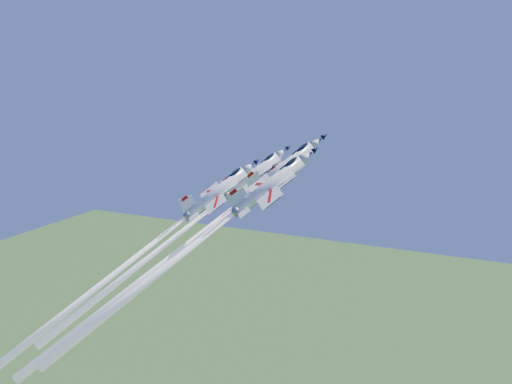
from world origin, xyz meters
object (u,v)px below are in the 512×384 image
at_px(jet_left, 169,241).
at_px(jet_slot, 112,276).
at_px(jet_lead, 178,252).
at_px(jet_right, 185,252).

xyz_separation_m(jet_left, jet_slot, (-4.32, -11.76, -3.57)).
bearing_deg(jet_lead, jet_left, -162.95).
relative_size(jet_right, jet_slot, 0.84).
height_order(jet_left, jet_right, jet_right).
relative_size(jet_lead, jet_left, 1.19).
bearing_deg(jet_left, jet_lead, 17.05).
bearing_deg(jet_left, jet_slot, -58.80).
distance_m(jet_lead, jet_left, 4.10).
height_order(jet_lead, jet_right, jet_lead).
xyz_separation_m(jet_lead, jet_right, (7.32, -9.08, 3.68)).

